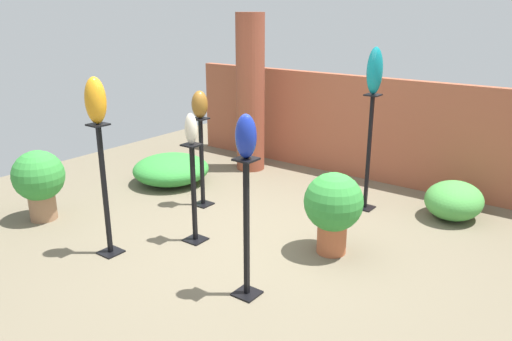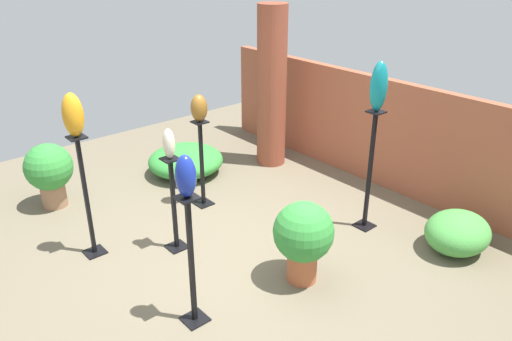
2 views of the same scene
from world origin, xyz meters
name	(u,v)px [view 2 (image 2 of 2)]	position (x,y,z in m)	size (l,w,h in m)	color
ground_plane	(233,252)	(0.00, 0.00, 0.00)	(8.00, 8.00, 0.00)	#6B604C
brick_wall_back	(385,134)	(0.00, 2.47, 0.70)	(5.60, 0.12, 1.39)	#9E5138
brick_pillar	(272,88)	(-1.46, 1.86, 1.10)	(0.40, 0.40, 2.20)	brown
pedestal_cobalt	(192,267)	(0.58, -0.87, 0.54)	(0.20, 0.20, 1.17)	black
pedestal_bronze	(202,168)	(-1.04, 0.38, 0.48)	(0.20, 0.20, 1.06)	black
pedestal_amber	(87,202)	(-0.92, -1.08, 0.58)	(0.20, 0.20, 1.27)	black
pedestal_ivory	(174,209)	(-0.45, -0.38, 0.46)	(0.20, 0.20, 1.01)	black
pedestal_teal	(369,176)	(0.56, 1.44, 0.62)	(0.20, 0.20, 1.35)	black
art_vase_cobalt	(186,176)	(0.58, -0.87, 1.34)	(0.17, 0.16, 0.34)	#192D9E
art_vase_bronze	(199,108)	(-1.04, 0.38, 1.21)	(0.18, 0.19, 0.31)	brown
art_vase_amber	(73,115)	(-0.92, -1.08, 1.48)	(0.18, 0.19, 0.42)	orange
art_vase_ivory	(169,144)	(-0.45, -0.38, 1.16)	(0.12, 0.12, 0.30)	beige
art_vase_teal	(379,86)	(0.56, 1.44, 1.60)	(0.18, 0.17, 0.51)	#0F727A
potted_plant_mid_left	(49,170)	(-2.18, -1.00, 0.47)	(0.56, 0.56, 0.79)	#936B4C
potted_plant_back_center	(303,236)	(0.78, 0.21, 0.48)	(0.56, 0.56, 0.80)	#B25B38
foliage_bed_east	(186,160)	(-1.93, 0.72, 0.19)	(1.01, 1.02, 0.37)	#338C38
foliage_bed_west	(458,232)	(1.47, 1.77, 0.21)	(0.62, 0.72, 0.42)	#479942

